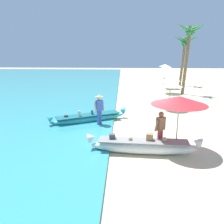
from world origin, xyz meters
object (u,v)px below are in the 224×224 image
at_px(boat_white_foreground, 143,146).
at_px(person_tourist_customer, 160,129).
at_px(patio_umbrella_large, 179,101).
at_px(boat_cyan_midground, 88,118).
at_px(person_vendor_hatted, 99,108).
at_px(palm_tree_tall_inland, 185,44).
at_px(palm_tree_leaning_seaward, 190,37).

bearing_deg(boat_white_foreground, person_tourist_customer, 23.96).
bearing_deg(patio_umbrella_large, boat_cyan_midground, 138.66).
bearing_deg(boat_white_foreground, person_vendor_hatted, 121.73).
distance_m(boat_white_foreground, palm_tree_tall_inland, 19.53).
distance_m(boat_white_foreground, person_vendor_hatted, 4.02).
xyz_separation_m(person_vendor_hatted, palm_tree_leaning_seaward, (6.94, 9.50, 4.03)).
xyz_separation_m(boat_white_foreground, boat_cyan_midground, (-2.78, 4.02, -0.05)).
distance_m(boat_cyan_midground, palm_tree_tall_inland, 17.10).
bearing_deg(palm_tree_leaning_seaward, boat_white_foreground, -110.68).
distance_m(person_tourist_customer, patio_umbrella_large, 1.35).
bearing_deg(palm_tree_tall_inland, boat_white_foreground, -107.87).
relative_size(person_tourist_customer, patio_umbrella_large, 0.73).
bearing_deg(person_tourist_customer, palm_tree_leaning_seaward, 71.72).
relative_size(patio_umbrella_large, palm_tree_tall_inland, 0.42).
height_order(boat_white_foreground, boat_cyan_midground, boat_white_foreground).
bearing_deg(boat_white_foreground, boat_cyan_midground, 124.63).
distance_m(person_vendor_hatted, person_tourist_customer, 4.14).
xyz_separation_m(person_tourist_customer, patio_umbrella_large, (0.68, 0.04, 1.17)).
xyz_separation_m(boat_white_foreground, person_tourist_customer, (0.71, 0.32, 0.64)).
bearing_deg(palm_tree_leaning_seaward, patio_umbrella_large, -105.47).
bearing_deg(person_tourist_customer, patio_umbrella_large, 2.98).
relative_size(patio_umbrella_large, palm_tree_leaning_seaward, 0.37).
xyz_separation_m(person_vendor_hatted, palm_tree_tall_inland, (7.94, 14.80, 3.44)).
distance_m(boat_cyan_midground, person_vendor_hatted, 1.23).
xyz_separation_m(boat_cyan_midground, palm_tree_tall_inland, (8.64, 14.14, 4.20)).
distance_m(boat_white_foreground, person_tourist_customer, 1.01).
relative_size(boat_cyan_midground, person_tourist_customer, 2.59).
xyz_separation_m(person_vendor_hatted, patio_umbrella_large, (3.48, -3.01, 1.09)).
relative_size(boat_cyan_midground, person_vendor_hatted, 2.46).
bearing_deg(palm_tree_leaning_seaward, boat_cyan_midground, -130.81).
bearing_deg(person_tourist_customer, boat_cyan_midground, 133.29).
bearing_deg(patio_umbrella_large, person_tourist_customer, -177.02).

